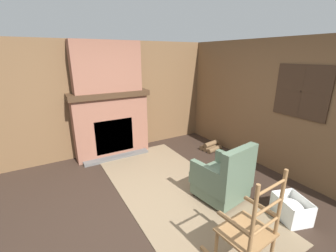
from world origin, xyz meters
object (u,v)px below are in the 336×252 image
object	(u,v)px
armchair	(223,179)
rocking_chair	(249,237)
laundry_basket	(291,208)
storage_case	(121,87)
firewood_stack	(211,147)
oil_lamp_vase	(86,88)

from	to	relation	value
armchair	rocking_chair	distance (m)	1.17
laundry_basket	storage_case	xyz separation A→B (m)	(-3.28, -1.17, 1.30)
storage_case	laundry_basket	bearing A→B (deg)	19.62
rocking_chair	laundry_basket	xyz separation A→B (m)	(-0.21, 1.12, -0.25)
firewood_stack	laundry_basket	distance (m)	2.37
rocking_chair	storage_case	distance (m)	3.64
armchair	oil_lamp_vase	xyz separation A→B (m)	(-2.50, -1.35, 1.14)
oil_lamp_vase	storage_case	world-z (taller)	oil_lamp_vase
rocking_chair	firewood_stack	xyz separation A→B (m)	(-2.51, 1.69, -0.32)
rocking_chair	firewood_stack	world-z (taller)	rocking_chair
rocking_chair	storage_case	world-z (taller)	storage_case
oil_lamp_vase	armchair	bearing A→B (deg)	28.44
firewood_stack	oil_lamp_vase	bearing A→B (deg)	-111.86
laundry_basket	oil_lamp_vase	distance (m)	4.00
armchair	oil_lamp_vase	distance (m)	3.06
storage_case	oil_lamp_vase	bearing A→B (deg)	-90.01
firewood_stack	storage_case	distance (m)	2.42
oil_lamp_vase	storage_case	size ratio (longest dim) A/B	1.07
laundry_basket	storage_case	bearing A→B (deg)	-160.38
armchair	firewood_stack	world-z (taller)	armchair
storage_case	firewood_stack	bearing A→B (deg)	60.69
laundry_basket	armchair	bearing A→B (deg)	-146.81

